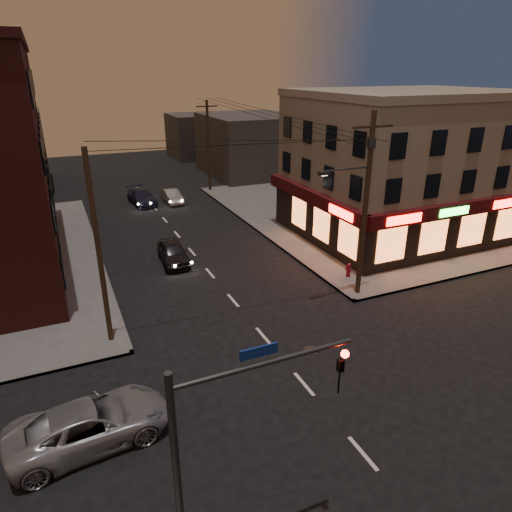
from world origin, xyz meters
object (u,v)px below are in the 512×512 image
suv_cross (90,424)px  sedan_near (173,252)px  fire_hydrant (349,269)px  sedan_far (142,197)px  sedan_mid (172,196)px

suv_cross → sedan_near: size_ratio=1.29×
fire_hydrant → sedan_far: bearing=110.7°
sedan_mid → sedan_near: bearing=-106.9°
suv_cross → sedan_near: (6.60, 14.38, -0.04)m
sedan_far → fire_hydrant: sedan_far is taller
sedan_near → suv_cross: bearing=-110.8°
sedan_near → sedan_far: 15.19m
sedan_near → fire_hydrant: (9.20, -6.88, -0.10)m
sedan_far → sedan_mid: bearing=-20.2°
sedan_mid → suv_cross: bearing=-112.4°
sedan_mid → fire_hydrant: 22.03m
suv_cross → sedan_mid: suv_cross is taller
sedan_near → sedan_mid: bearing=79.8°
sedan_far → suv_cross: bearing=-109.3°
suv_cross → fire_hydrant: (15.80, 7.50, -0.14)m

